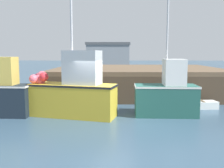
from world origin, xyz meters
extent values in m
cube|color=#334C60|center=(0.00, 0.00, -0.05)|extent=(120.00, 160.00, 0.10)
cube|color=brown|center=(1.96, 7.22, 1.66)|extent=(11.23, 8.58, 0.25)
cube|color=#433527|center=(1.96, 3.05, 0.77)|extent=(11.23, 0.24, 1.54)
cylinder|color=#433527|center=(-3.25, 3.18, 0.77)|extent=(0.40, 0.40, 1.54)
cylinder|color=#433527|center=(1.96, 3.18, 0.77)|extent=(0.40, 0.40, 1.54)
cylinder|color=#433527|center=(-1.41, 11.26, 0.77)|extent=(0.40, 0.40, 1.54)
cylinder|color=#433527|center=(5.33, 11.26, 0.77)|extent=(0.40, 0.40, 1.54)
cylinder|color=#433527|center=(-0.65, 3.18, 0.77)|extent=(5.26, 0.20, 1.42)
cube|color=gold|center=(-4.51, 0.36, 2.03)|extent=(1.17, 0.84, 1.23)
cube|color=gold|center=(-1.42, 0.34, 0.73)|extent=(3.98, 2.11, 1.45)
cube|color=black|center=(-1.42, 0.34, 1.40)|extent=(4.06, 2.15, 0.08)
cube|color=#B2B7BC|center=(-0.96, 0.22, 2.19)|extent=(1.71, 1.32, 1.47)
cylinder|color=#B7B7BC|center=(-1.42, 0.34, 4.02)|extent=(0.10, 0.10, 2.18)
sphere|color=red|center=(-2.71, 0.42, 1.77)|extent=(0.40, 0.40, 0.40)
sphere|color=#EA5B70|center=(-2.89, 0.75, 1.79)|extent=(0.42, 0.42, 0.42)
sphere|color=#EA5B70|center=(-3.17, 0.42, 1.67)|extent=(0.40, 0.40, 0.40)
sphere|color=#DB3866|center=(-3.20, 1.20, 1.68)|extent=(0.37, 0.37, 0.37)
sphere|color=#EA5B70|center=(-2.97, 0.64, 1.59)|extent=(0.51, 0.51, 0.51)
sphere|color=#EA5B70|center=(-3.07, 0.93, 1.71)|extent=(0.33, 0.33, 0.33)
cube|color=#23564C|center=(2.75, 0.56, 0.70)|extent=(2.78, 1.33, 1.39)
cube|color=silver|center=(2.75, 0.56, 1.34)|extent=(2.83, 1.36, 0.08)
cube|color=silver|center=(3.09, 0.55, 1.97)|extent=(0.94, 1.14, 1.16)
cylinder|color=#B7B7BC|center=(2.75, 0.56, 3.91)|extent=(0.08, 0.08, 2.72)
cube|color=white|center=(4.89, 2.02, 0.19)|extent=(1.55, 0.81, 0.38)
cube|color=#7F6647|center=(4.89, 2.02, 0.40)|extent=(0.15, 0.62, 0.04)
cube|color=gray|center=(-1.02, 38.23, 2.11)|extent=(7.85, 6.32, 4.22)
cube|color=#494C4F|center=(-1.02, 38.23, 4.47)|extent=(8.17, 6.58, 0.50)
camera|label=1|loc=(0.51, -10.67, 2.84)|focal=40.35mm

